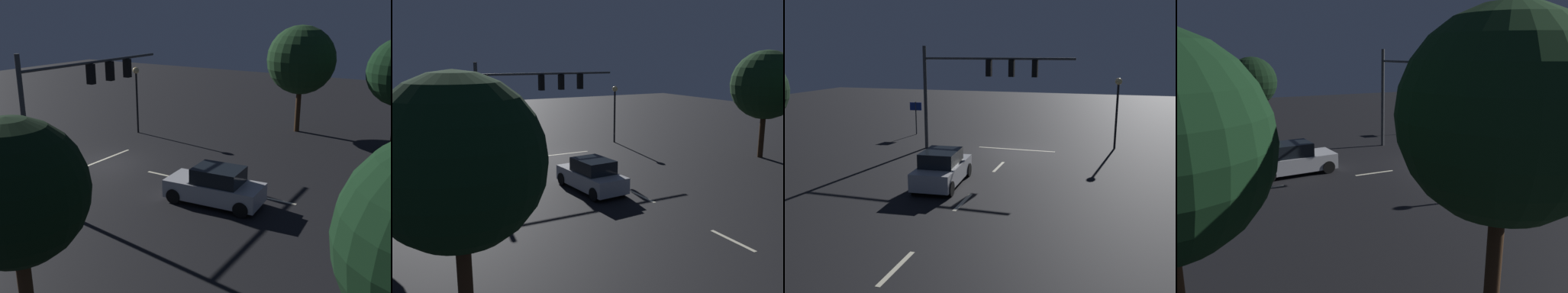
{
  "view_description": "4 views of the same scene",
  "coord_description": "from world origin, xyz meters",
  "views": [
    {
      "loc": [
        18.24,
        17.01,
        8.34
      ],
      "look_at": [
        -0.99,
        5.24,
        1.52
      ],
      "focal_mm": 41.96,
      "sensor_mm": 36.0,
      "label": 1
    },
    {
      "loc": [
        11.99,
        26.86,
        6.84
      ],
      "look_at": [
        -0.03,
        4.17,
        1.47
      ],
      "focal_mm": 39.39,
      "sensor_mm": 36.0,
      "label": 2
    },
    {
      "loc": [
        -5.78,
        26.58,
        6.24
      ],
      "look_at": [
        0.72,
        5.14,
        1.34
      ],
      "focal_mm": 40.29,
      "sensor_mm": 36.0,
      "label": 3
    },
    {
      "loc": [
        -18.55,
        12.78,
        6.29
      ],
      "look_at": [
        -0.36,
        4.28,
        1.57
      ],
      "focal_mm": 36.64,
      "sensor_mm": 36.0,
      "label": 4
    }
  ],
  "objects": [
    {
      "name": "tree_left_far",
      "position": [
        -12.25,
        6.78,
        4.99
      ],
      "size": [
        4.65,
        4.65,
        7.33
      ],
      "color": "#382314",
      "rests_on": "ground_plane"
    },
    {
      "name": "lane_dash_mid",
      "position": [
        0.0,
        10.0,
        0.0
      ],
      "size": [
        0.16,
        2.2,
        0.01
      ],
      "primitive_type": "cube",
      "rotation": [
        0.0,
        0.0,
        1.57
      ],
      "color": "beige",
      "rests_on": "ground_plane"
    },
    {
      "name": "traffic_signal_assembly",
      "position": [
        2.25,
        0.65,
        4.66
      ],
      "size": [
        9.49,
        0.47,
        6.55
      ],
      "color": "#383A3D",
      "rests_on": "ground_plane"
    },
    {
      "name": "stop_bar",
      "position": [
        0.0,
        -0.54,
        0.0
      ],
      "size": [
        5.0,
        0.16,
        0.01
      ],
      "primitive_type": "cube",
      "color": "beige",
      "rests_on": "ground_plane"
    },
    {
      "name": "lane_dash_far",
      "position": [
        0.0,
        4.0,
        0.0
      ],
      "size": [
        0.16,
        2.2,
        0.01
      ],
      "primitive_type": "cube",
      "rotation": [
        0.0,
        0.0,
        1.57
      ],
      "color": "beige",
      "rests_on": "ground_plane"
    },
    {
      "name": "ground_plane",
      "position": [
        0.0,
        0.0,
        0.0
      ],
      "size": [
        80.0,
        80.0,
        0.0
      ],
      "primitive_type": "plane",
      "color": "black"
    },
    {
      "name": "tree_right_near",
      "position": [
        12.05,
        8.26,
        4.23
      ],
      "size": [
        3.59,
        3.59,
        6.05
      ],
      "color": "#382314",
      "rests_on": "ground_plane"
    },
    {
      "name": "car_approaching",
      "position": [
        1.74,
        7.95,
        0.8
      ],
      "size": [
        2.19,
        4.48,
        1.7
      ],
      "color": "#B7B7BC",
      "rests_on": "ground_plane"
    },
    {
      "name": "street_lamp_left_kerb",
      "position": [
        -6.07,
        -2.59,
        3.24
      ],
      "size": [
        0.44,
        0.44,
        4.57
      ],
      "color": "black",
      "rests_on": "ground_plane"
    }
  ]
}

